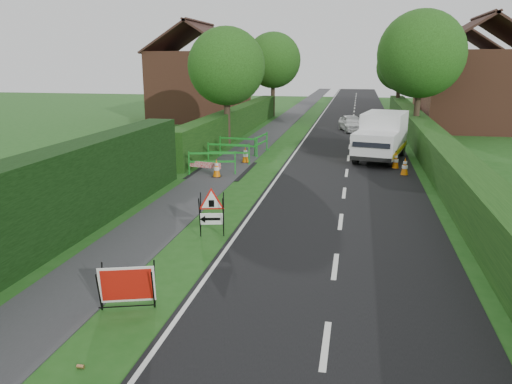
{
  "coord_description": "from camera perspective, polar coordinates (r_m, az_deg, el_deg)",
  "views": [
    {
      "loc": [
        2.84,
        -10.27,
        4.79
      ],
      "look_at": [
        0.18,
        2.87,
        1.26
      ],
      "focal_mm": 35.0,
      "sensor_mm": 36.0,
      "label": 1
    }
  ],
  "objects": [
    {
      "name": "hedge_east",
      "position": [
        26.95,
        19.1,
        3.71
      ],
      "size": [
        1.2,
        50.0,
        1.5
      ],
      "primitive_type": "cube",
      "color": "#14380F",
      "rests_on": "ground"
    },
    {
      "name": "traffic_cone_3",
      "position": [
        21.17,
        -4.53,
        2.73
      ],
      "size": [
        0.38,
        0.38,
        0.79
      ],
      "color": "black",
      "rests_on": "ground"
    },
    {
      "name": "ped_barrier_1",
      "position": [
        23.92,
        -3.16,
        4.73
      ],
      "size": [
        2.07,
        0.42,
        1.0
      ],
      "rotation": [
        0.0,
        0.0,
        0.04
      ],
      "color": "#178322",
      "rests_on": "ground"
    },
    {
      "name": "house_west",
      "position": [
        42.31,
        -6.37,
        12.12
      ],
      "size": [
        7.5,
        7.4,
        7.88
      ],
      "color": "brown",
      "rests_on": "ground"
    },
    {
      "name": "redwhite_plank",
      "position": [
        21.72,
        -5.83,
        1.95
      ],
      "size": [
        1.48,
        0.31,
        0.25
      ],
      "primitive_type": "cube",
      "rotation": [
        0.0,
        0.0,
        -0.18
      ],
      "color": "red",
      "rests_on": "ground"
    },
    {
      "name": "tree_fe",
      "position": [
        48.4,
        16.13,
        13.54
      ],
      "size": [
        4.2,
        4.2,
        6.33
      ],
      "color": "#2D2116",
      "rests_on": "ground"
    },
    {
      "name": "footpath",
      "position": [
        45.89,
        4.13,
        8.75
      ],
      "size": [
        2.0,
        90.0,
        0.02
      ],
      "primitive_type": "cube",
      "color": "#2D2D30",
      "rests_on": "ground"
    },
    {
      "name": "traffic_cone_0",
      "position": [
        22.38,
        16.65,
        2.81
      ],
      "size": [
        0.38,
        0.38,
        0.79
      ],
      "color": "black",
      "rests_on": "ground"
    },
    {
      "name": "road_surface",
      "position": [
        45.52,
        11.08,
        8.47
      ],
      "size": [
        6.0,
        90.0,
        0.02
      ],
      "primitive_type": "cube",
      "color": "black",
      "rests_on": "ground"
    },
    {
      "name": "traffic_cone_1",
      "position": [
        23.68,
        15.68,
        3.51
      ],
      "size": [
        0.38,
        0.38,
        0.79
      ],
      "color": "black",
      "rests_on": "ground"
    },
    {
      "name": "tree_fw",
      "position": [
        44.89,
        1.98,
        14.81
      ],
      "size": [
        4.8,
        4.8,
        7.24
      ],
      "color": "#2D2116",
      "rests_on": "ground"
    },
    {
      "name": "litter_can",
      "position": [
        8.96,
        -19.4,
        -18.49
      ],
      "size": [
        0.12,
        0.07,
        0.07
      ],
      "primitive_type": "cylinder",
      "rotation": [
        0.0,
        1.57,
        0.0
      ],
      "color": "#BF7F4C",
      "rests_on": "ground"
    },
    {
      "name": "ped_barrier_2",
      "position": [
        25.83,
        -2.03,
        5.49
      ],
      "size": [
        2.08,
        0.54,
        1.0
      ],
      "rotation": [
        0.0,
        0.0,
        -0.09
      ],
      "color": "#178322",
      "rests_on": "ground"
    },
    {
      "name": "triangle_sign",
      "position": [
        13.84,
        -5.26,
        -1.92
      ],
      "size": [
        0.98,
        0.98,
        1.2
      ],
      "rotation": [
        0.0,
        0.0,
        0.23
      ],
      "color": "black",
      "rests_on": "ground"
    },
    {
      "name": "traffic_cone_4",
      "position": [
        24.15,
        -1.23,
        4.27
      ],
      "size": [
        0.38,
        0.38,
        0.79
      ],
      "color": "black",
      "rests_on": "ground"
    },
    {
      "name": "house_east_b",
      "position": [
        53.1,
        21.86,
        11.7
      ],
      "size": [
        7.5,
        7.4,
        7.88
      ],
      "color": "brown",
      "rests_on": "ground"
    },
    {
      "name": "red_rect_sign",
      "position": [
        10.27,
        -14.53,
        -10.3
      ],
      "size": [
        1.21,
        0.94,
        0.91
      ],
      "rotation": [
        0.0,
        0.0,
        0.32
      ],
      "color": "black",
      "rests_on": "ground"
    },
    {
      "name": "traffic_cone_2",
      "position": [
        26.62,
        15.35,
        4.73
      ],
      "size": [
        0.38,
        0.38,
        0.79
      ],
      "color": "black",
      "rests_on": "ground"
    },
    {
      "name": "tree_nw",
      "position": [
        29.23,
        -3.4,
        14.14
      ],
      "size": [
        4.4,
        4.4,
        6.7
      ],
      "color": "#2D2116",
      "rests_on": "ground"
    },
    {
      "name": "hedge_west_far",
      "position": [
        33.55,
        -2.2,
        6.55
      ],
      "size": [
        1.0,
        24.0,
        1.8
      ],
      "primitive_type": "cube",
      "color": "#14380F",
      "rests_on": "ground"
    },
    {
      "name": "tree_ne",
      "position": [
        32.47,
        18.37,
        14.73
      ],
      "size": [
        5.2,
        5.2,
        7.79
      ],
      "color": "#2D2116",
      "rests_on": "ground"
    },
    {
      "name": "ground",
      "position": [
        11.68,
        -3.71,
        -9.48
      ],
      "size": [
        120.0,
        120.0,
        0.0
      ],
      "primitive_type": "plane",
      "color": "#1E4F16",
      "rests_on": "ground"
    },
    {
      "name": "hatchback_car",
      "position": [
        35.83,
        10.86,
        7.74
      ],
      "size": [
        2.12,
        3.57,
        1.14
      ],
      "primitive_type": "imported",
      "rotation": [
        0.0,
        0.0,
        0.25
      ],
      "color": "white",
      "rests_on": "ground"
    },
    {
      "name": "ped_barrier_3",
      "position": [
        26.72,
        0.6,
        5.81
      ],
      "size": [
        0.62,
        2.09,
        1.0
      ],
      "rotation": [
        0.0,
        0.0,
        1.44
      ],
      "color": "#178322",
      "rests_on": "ground"
    },
    {
      "name": "hedge_west_near",
      "position": [
        13.78,
        -24.38,
        -6.97
      ],
      "size": [
        1.1,
        18.0,
        2.5
      ],
      "primitive_type": "cube",
      "color": "black",
      "rests_on": "ground"
    },
    {
      "name": "works_van",
      "position": [
        25.72,
        14.16,
        6.3
      ],
      "size": [
        2.92,
        5.26,
        2.27
      ],
      "rotation": [
        0.0,
        0.0,
        -0.21
      ],
      "color": "silver",
      "rests_on": "ground"
    },
    {
      "name": "ped_barrier_0",
      "position": [
        21.76,
        -5.04,
        3.69
      ],
      "size": [
        2.08,
        0.82,
        1.0
      ],
      "rotation": [
        0.0,
        0.0,
        0.24
      ],
      "color": "#178322",
      "rests_on": "ground"
    },
    {
      "name": "house_east_a",
      "position": [
        39.17,
        23.91,
        10.77
      ],
      "size": [
        7.5,
        7.4,
        7.88
      ],
      "color": "brown",
      "rests_on": "ground"
    }
  ]
}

